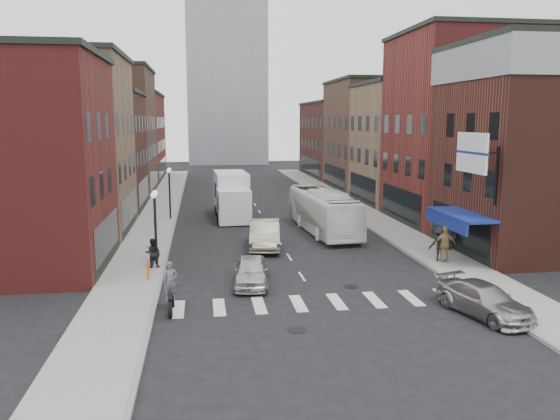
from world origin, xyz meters
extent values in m
plane|color=black|center=(0.00, 0.00, 0.00)|extent=(160.00, 160.00, 0.00)
cube|color=gray|center=(-8.50, 22.00, 0.07)|extent=(3.00, 74.00, 0.15)
cube|color=gray|center=(8.50, 22.00, 0.07)|extent=(3.00, 74.00, 0.15)
cube|color=gray|center=(-7.00, 22.00, 0.00)|extent=(0.20, 74.00, 0.16)
cube|color=gray|center=(7.00, 22.00, 0.00)|extent=(0.20, 74.00, 0.16)
cube|color=silver|center=(0.00, -3.00, 0.00)|extent=(12.00, 2.20, 0.01)
cube|color=maroon|center=(-15.00, 4.50, 5.50)|extent=(10.00, 9.00, 11.00)
cube|color=black|center=(-10.02, 4.50, 1.60)|extent=(0.08, 7.20, 2.20)
cube|color=#846748|center=(-15.00, 14.00, 6.00)|extent=(10.00, 10.00, 12.00)
cube|color=black|center=(-10.02, 14.00, 1.60)|extent=(0.08, 8.00, 2.20)
cube|color=black|center=(-15.00, 14.00, 12.15)|extent=(10.30, 10.20, 0.30)
cube|color=#451E18|center=(-15.00, 24.00, 5.00)|extent=(10.00, 10.00, 10.00)
cube|color=black|center=(-10.02, 24.00, 1.60)|extent=(0.08, 8.00, 2.20)
cube|color=black|center=(-15.00, 24.00, 10.15)|extent=(10.30, 10.20, 0.30)
cube|color=brown|center=(-15.00, 35.00, 6.50)|extent=(10.00, 12.00, 13.00)
cube|color=black|center=(-10.02, 35.00, 1.60)|extent=(0.08, 9.60, 2.20)
cube|color=black|center=(-15.00, 35.00, 13.15)|extent=(10.30, 12.20, 0.30)
cube|color=maroon|center=(-15.00, 49.00, 5.50)|extent=(10.00, 16.00, 11.00)
cube|color=black|center=(-10.02, 49.00, 1.60)|extent=(0.08, 12.80, 2.20)
cube|color=black|center=(-15.00, 49.00, 11.15)|extent=(10.30, 16.20, 0.30)
cube|color=#451E18|center=(15.00, 4.50, 6.00)|extent=(10.00, 9.00, 12.00)
cube|color=black|center=(10.02, 4.50, 1.60)|extent=(0.08, 7.20, 2.20)
cube|color=black|center=(15.00, 4.50, 12.15)|extent=(10.30, 9.20, 0.30)
cube|color=maroon|center=(15.00, 14.00, 7.00)|extent=(10.00, 10.00, 14.00)
cube|color=black|center=(10.02, 14.00, 1.60)|extent=(0.08, 8.00, 2.20)
cube|color=black|center=(15.00, 14.00, 14.15)|extent=(10.30, 10.20, 0.30)
cube|color=#846748|center=(15.00, 24.00, 5.50)|extent=(10.00, 10.00, 11.00)
cube|color=black|center=(10.02, 24.00, 1.60)|extent=(0.08, 8.00, 2.20)
cube|color=black|center=(15.00, 24.00, 11.15)|extent=(10.30, 10.20, 0.30)
cube|color=brown|center=(15.00, 35.00, 6.00)|extent=(10.00, 12.00, 12.00)
cube|color=black|center=(10.02, 35.00, 1.60)|extent=(0.08, 9.60, 2.20)
cube|color=black|center=(15.00, 35.00, 12.15)|extent=(10.30, 12.20, 0.30)
cube|color=#451E18|center=(15.00, 49.00, 5.00)|extent=(10.00, 16.00, 10.00)
cube|color=black|center=(10.02, 49.00, 1.60)|extent=(0.08, 12.80, 2.20)
cube|color=black|center=(15.00, 49.00, 10.15)|extent=(10.30, 16.20, 0.30)
cube|color=navy|center=(9.10, 2.50, 2.70)|extent=(1.80, 5.00, 0.15)
cube|color=navy|center=(8.25, 2.50, 2.35)|extent=(0.10, 5.00, 0.70)
cylinder|color=black|center=(9.90, 0.50, 5.00)|extent=(0.12, 0.12, 3.00)
cylinder|color=black|center=(9.20, 0.50, 6.20)|extent=(1.40, 0.08, 0.08)
cube|color=silver|center=(8.50, 0.50, 6.20)|extent=(0.12, 3.00, 2.00)
cube|color=#9399A0|center=(0.00, 78.00, 25.00)|extent=(14.00, 14.00, 50.00)
cylinder|color=black|center=(-7.40, 4.00, 2.00)|extent=(0.14, 0.14, 4.00)
cylinder|color=black|center=(-7.40, 4.00, 4.00)|extent=(0.06, 0.90, 0.06)
sphere|color=white|center=(-7.40, 3.55, 3.95)|extent=(0.32, 0.32, 0.32)
sphere|color=white|center=(-7.40, 4.45, 3.95)|extent=(0.32, 0.32, 0.32)
cylinder|color=black|center=(-7.40, 18.00, 2.00)|extent=(0.14, 0.14, 4.00)
cylinder|color=black|center=(-7.40, 18.00, 4.00)|extent=(0.06, 0.90, 0.06)
sphere|color=white|center=(-7.40, 17.55, 3.95)|extent=(0.32, 0.32, 0.32)
sphere|color=white|center=(-7.40, 18.45, 3.95)|extent=(0.32, 0.32, 0.32)
cylinder|color=#D8590C|center=(-7.60, 1.00, 0.55)|extent=(0.08, 0.08, 0.80)
cylinder|color=#D8590C|center=(-7.60, 1.60, 0.55)|extent=(0.08, 0.08, 0.80)
cube|color=white|center=(-2.52, 15.75, 1.36)|extent=(2.54, 2.73, 2.53)
cube|color=black|center=(-2.52, 15.75, 1.62)|extent=(2.53, 1.52, 1.11)
cube|color=white|center=(-2.52, 19.59, 2.12)|extent=(2.76, 5.36, 2.93)
cube|color=navy|center=(-2.52, 19.59, 2.12)|extent=(2.65, 2.13, 1.21)
cube|color=black|center=(-2.52, 19.39, 0.45)|extent=(2.51, 6.66, 0.35)
cylinder|color=black|center=(-3.68, 15.95, 0.45)|extent=(0.28, 0.91, 0.91)
cylinder|color=black|center=(-1.36, 15.95, 0.45)|extent=(0.28, 0.91, 0.91)
cylinder|color=black|center=(-3.68, 19.39, 0.45)|extent=(0.28, 0.91, 0.91)
cylinder|color=black|center=(-1.36, 19.39, 0.45)|extent=(0.28, 0.91, 0.91)
cylinder|color=black|center=(-3.68, 21.41, 0.45)|extent=(0.28, 0.91, 0.91)
cylinder|color=black|center=(-1.36, 21.41, 0.45)|extent=(0.28, 0.91, 0.91)
cylinder|color=black|center=(-6.27, -2.51, 0.32)|extent=(0.14, 0.64, 0.64)
cylinder|color=black|center=(-6.27, -3.98, 0.32)|extent=(0.14, 0.64, 0.64)
cube|color=black|center=(-6.27, -3.25, 0.54)|extent=(0.33, 1.18, 0.34)
cube|color=black|center=(-6.27, -2.71, 0.93)|extent=(0.54, 0.10, 0.06)
imported|color=#54565B|center=(-6.27, -3.34, 1.34)|extent=(0.61, 0.43, 1.61)
imported|color=white|center=(3.50, 11.80, 1.49)|extent=(3.17, 10.85, 2.98)
imported|color=silver|center=(-2.66, -0.03, 0.68)|extent=(2.06, 4.17, 1.37)
imported|color=#A9A189|center=(-1.13, 7.48, 0.85)|extent=(2.38, 5.33, 1.70)
imported|color=#A4A4A9|center=(6.26, -5.51, 0.65)|extent=(2.92, 4.78, 1.29)
imported|color=black|center=(-7.50, 4.25, 0.66)|extent=(0.95, 2.03, 1.03)
imported|color=black|center=(-7.56, 3.35, 0.93)|extent=(0.77, 0.46, 1.55)
imported|color=black|center=(8.00, 2.51, 1.07)|extent=(1.32, 0.94, 1.84)
imported|color=#9C7E4F|center=(8.13, 2.18, 1.14)|extent=(1.22, 0.71, 1.98)
imported|color=#505257|center=(9.60, 5.11, 1.05)|extent=(0.88, 0.58, 1.79)
camera|label=1|loc=(-4.92, -25.18, 7.81)|focal=35.00mm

